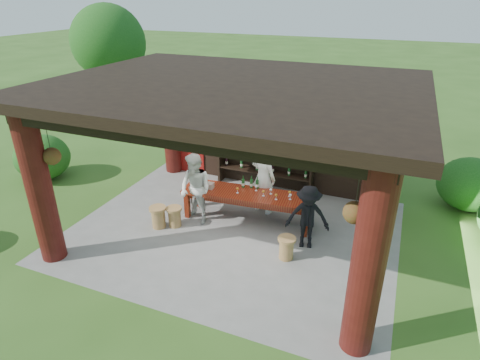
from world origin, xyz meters
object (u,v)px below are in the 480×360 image
at_px(wine_shelf, 265,148).
at_px(guest_man, 308,217).
at_px(napkin_basket, 208,185).
at_px(tasting_table, 248,197).
at_px(stool_near_left, 174,216).
at_px(host, 263,177).
at_px(stool_near_right, 286,247).
at_px(guest_woman, 196,189).
at_px(stool_far_left, 158,216).

bearing_deg(wine_shelf, guest_man, -53.16).
bearing_deg(napkin_basket, tasting_table, 7.50).
bearing_deg(stool_near_left, guest_man, 6.81).
distance_m(wine_shelf, guest_man, 3.07).
bearing_deg(host, napkin_basket, 48.74).
xyz_separation_m(wine_shelf, napkin_basket, (-0.79, -2.00, -0.40)).
xyz_separation_m(wine_shelf, stool_near_right, (1.54, -3.03, -0.95)).
bearing_deg(stool_near_right, napkin_basket, 156.08).
relative_size(wine_shelf, napkin_basket, 10.65).
relative_size(host, guest_woman, 1.09).
bearing_deg(guest_woman, tasting_table, 44.53).
distance_m(wine_shelf, host, 1.39).
distance_m(stool_near_left, stool_far_left, 0.38).
bearing_deg(stool_near_left, stool_far_left, -150.47).
xyz_separation_m(stool_near_left, stool_near_right, (2.86, -0.23, 0.00)).
height_order(wine_shelf, guest_man, wine_shelf).
bearing_deg(wine_shelf, napkin_basket, -111.49).
bearing_deg(stool_near_left, napkin_basket, 56.76).
distance_m(guest_man, napkin_basket, 2.64).
xyz_separation_m(tasting_table, stool_far_left, (-1.85, -1.12, -0.35)).
height_order(stool_far_left, guest_man, guest_man).
relative_size(guest_man, napkin_basket, 5.66).
height_order(stool_far_left, guest_woman, guest_woman).
xyz_separation_m(stool_far_left, napkin_basket, (0.86, 0.99, 0.54)).
xyz_separation_m(guest_man, napkin_basket, (-2.60, 0.43, 0.08)).
bearing_deg(stool_near_right, stool_far_left, 179.24).
relative_size(tasting_table, napkin_basket, 12.51).
bearing_deg(host, stool_near_left, 59.66).
relative_size(stool_near_right, guest_woman, 0.29).
bearing_deg(stool_near_right, guest_woman, 165.59).
relative_size(tasting_table, host, 1.70).
bearing_deg(guest_man, tasting_table, 147.89).
xyz_separation_m(wine_shelf, guest_woman, (-0.93, -2.39, -0.35)).
height_order(stool_far_left, napkin_basket, napkin_basket).
distance_m(tasting_table, guest_woman, 1.27).
bearing_deg(tasting_table, stool_far_left, -148.78).
distance_m(tasting_table, guest_man, 1.71).
height_order(tasting_table, stool_near_left, tasting_table).
xyz_separation_m(tasting_table, guest_woman, (-1.13, -0.53, 0.24)).
relative_size(stool_far_left, guest_man, 0.36).
distance_m(tasting_table, stool_far_left, 2.19).
relative_size(stool_near_left, stool_near_right, 0.99).
relative_size(tasting_table, stool_near_right, 6.44).
xyz_separation_m(tasting_table, host, (0.20, 0.56, 0.32)).
xyz_separation_m(stool_near_left, host, (1.71, 1.49, 0.69)).
distance_m(guest_woman, guest_man, 2.75).
xyz_separation_m(stool_near_right, host, (-1.14, 1.72, 0.69)).
bearing_deg(stool_near_left, stool_near_right, -4.61).
bearing_deg(wine_shelf, stool_near_right, -62.98).
distance_m(stool_far_left, host, 2.73).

